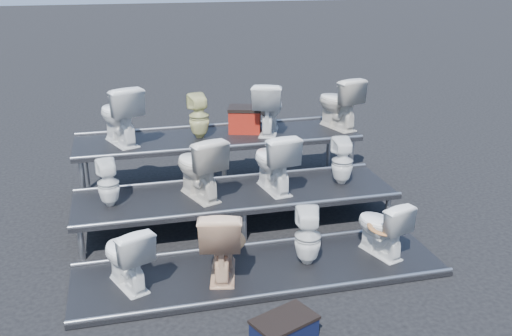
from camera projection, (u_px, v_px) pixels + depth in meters
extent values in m
plane|color=black|center=(236.00, 224.00, 7.71)|extent=(80.00, 80.00, 0.00)
cube|color=black|center=(260.00, 271.00, 6.51)|extent=(4.20, 1.20, 0.06)
cube|color=black|center=(236.00, 209.00, 7.63)|extent=(4.20, 1.20, 0.46)
cube|color=black|center=(218.00, 163.00, 8.74)|extent=(4.20, 1.20, 0.86)
imported|color=white|center=(126.00, 256.00, 6.05)|extent=(0.65, 0.81, 0.72)
imported|color=#E4B48C|center=(221.00, 240.00, 6.26)|extent=(0.64, 0.90, 0.83)
imported|color=white|center=(308.00, 236.00, 6.51)|extent=(0.36, 0.37, 0.68)
imported|color=white|center=(381.00, 227.00, 6.71)|extent=(0.59, 0.78, 0.71)
imported|color=white|center=(108.00, 183.00, 7.08)|extent=(0.31, 0.32, 0.60)
imported|color=beige|center=(199.00, 166.00, 7.29)|extent=(0.72, 0.93, 0.84)
imported|color=white|center=(274.00, 161.00, 7.52)|extent=(0.57, 0.86, 0.81)
imported|color=white|center=(342.00, 161.00, 7.77)|extent=(0.31, 0.32, 0.65)
imported|color=white|center=(119.00, 114.00, 8.12)|extent=(0.76, 0.96, 0.86)
imported|color=#D3D088|center=(199.00, 116.00, 8.42)|extent=(0.35, 0.35, 0.66)
imported|color=white|center=(268.00, 107.00, 8.63)|extent=(0.69, 0.89, 0.80)
imported|color=beige|center=(338.00, 102.00, 8.88)|extent=(0.67, 0.90, 0.82)
cube|color=#A12011|center=(245.00, 121.00, 8.76)|extent=(0.56, 0.50, 0.34)
cube|color=black|center=(284.00, 330.00, 5.36)|extent=(0.66, 0.54, 0.21)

